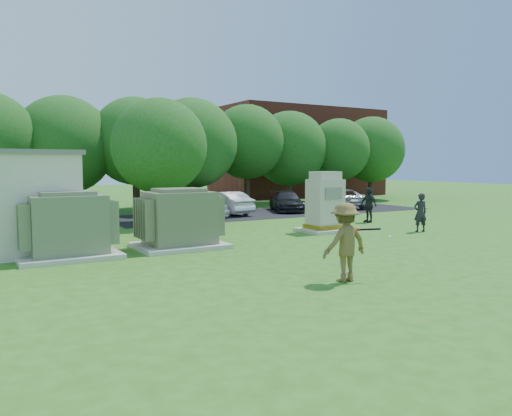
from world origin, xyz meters
TOP-DOWN VIEW (x-y plane):
  - ground at (0.00, 0.00)m, footprint 120.00×120.00m
  - brick_building at (18.00, 27.00)m, footprint 15.00×8.00m
  - parking_strip at (7.00, 13.50)m, footprint 20.00×6.00m
  - transformer_left at (-6.50, 4.50)m, footprint 3.00×2.40m
  - transformer_right at (-2.80, 4.50)m, footprint 3.00×2.40m
  - generator_cabinet at (4.16, 5.21)m, footprint 2.13×1.74m
  - picnic_table at (-0.80, 8.57)m, footprint 1.61×1.21m
  - batter at (-1.15, -2.31)m, footprint 1.26×0.73m
  - person_by_generator at (7.67, 3.10)m, footprint 0.70×0.56m
  - person_walking_right at (8.16, 6.81)m, footprint 0.45×1.04m
  - car_white at (1.34, 13.19)m, footprint 3.33×4.69m
  - car_silver_a at (3.74, 13.97)m, footprint 1.97×4.21m
  - car_dark at (7.99, 13.88)m, footprint 3.29×4.58m
  - car_silver_b at (12.33, 14.08)m, footprint 3.06×4.96m
  - batting_equipment at (-0.54, -2.43)m, footprint 1.42×0.30m
  - tree_row at (1.75, 18.50)m, footprint 41.30×13.30m

SIDE VIEW (x-z plane):
  - ground at x=0.00m, z-range 0.00..0.00m
  - parking_strip at x=7.00m, z-range 0.00..0.01m
  - picnic_table at x=-0.80m, z-range 0.09..0.78m
  - car_dark at x=7.99m, z-range 0.00..1.23m
  - car_silver_b at x=12.33m, z-range 0.00..1.28m
  - car_silver_a at x=3.74m, z-range 0.00..1.33m
  - car_white at x=1.34m, z-range 0.00..1.48m
  - person_by_generator at x=7.67m, z-range 0.00..1.67m
  - person_walking_right at x=8.16m, z-range 0.00..1.75m
  - transformer_left at x=-6.50m, z-range -0.07..2.00m
  - transformer_right at x=-2.80m, z-range -0.07..2.00m
  - batter at x=-1.15m, z-range 0.00..1.96m
  - generator_cabinet at x=4.16m, z-range -0.16..2.43m
  - batting_equipment at x=-0.54m, z-range 1.06..1.41m
  - brick_building at x=18.00m, z-range 0.00..8.00m
  - tree_row at x=1.75m, z-range 0.50..7.80m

